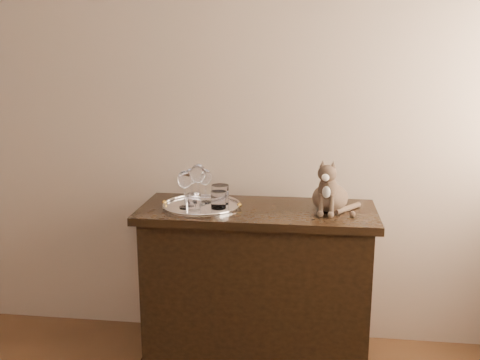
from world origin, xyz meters
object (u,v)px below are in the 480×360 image
object	(u,v)px
tray	(202,206)
tumbler_b	(194,202)
tumbler_a	(219,200)
wine_glass_b	(205,186)
wine_glass_a	(191,185)
sideboard	(257,286)
tumbler_c	(220,195)
cat	(331,184)
wine_glass_d	(198,184)
wine_glass_c	(185,189)

from	to	relation	value
tray	tumbler_b	size ratio (longest dim) A/B	4.91
tumbler_a	tray	bearing A→B (deg)	157.42
tray	wine_glass_b	xyz separation A→B (m)	(0.01, 0.06, 0.09)
wine_glass_a	tumbler_a	bearing A→B (deg)	-35.72
sideboard	wine_glass_a	xyz separation A→B (m)	(-0.36, 0.07, 0.52)
tumbler_c	cat	distance (m)	0.56
wine_glass_b	tumbler_a	xyz separation A→B (m)	(0.09, -0.10, -0.05)
wine_glass_b	tumbler_a	distance (m)	0.14
sideboard	wine_glass_a	bearing A→B (deg)	168.97
cat	tray	bearing A→B (deg)	-166.21
wine_glass_d	sideboard	bearing A→B (deg)	-4.00
wine_glass_b	cat	xyz separation A→B (m)	(0.64, -0.05, 0.04)
wine_glass_d	tumbler_b	world-z (taller)	wine_glass_d
wine_glass_d	wine_glass_c	bearing A→B (deg)	-123.22
tumbler_a	wine_glass_a	bearing A→B (deg)	144.28
wine_glass_a	tray	bearing A→B (deg)	-48.52
wine_glass_a	tumbler_b	size ratio (longest dim) A/B	2.16
tumbler_b	tumbler_c	bearing A→B (deg)	46.37
sideboard	tumbler_c	xyz separation A→B (m)	(-0.20, 0.03, 0.48)
wine_glass_c	cat	distance (m)	0.73
wine_glass_a	wine_glass_c	world-z (taller)	wine_glass_c
tumbler_b	cat	bearing A→B (deg)	8.11
wine_glass_b	tumbler_a	bearing A→B (deg)	-49.70
tray	wine_glass_d	distance (m)	0.12
sideboard	wine_glass_b	xyz separation A→B (m)	(-0.28, 0.05, 0.52)
tray	wine_glass_d	xyz separation A→B (m)	(-0.02, 0.03, 0.11)
wine_glass_d	tumbler_a	xyz separation A→B (m)	(0.12, -0.07, -0.06)
wine_glass_a	tumbler_c	world-z (taller)	wine_glass_a
tumbler_b	tumbler_a	bearing A→B (deg)	19.48
tray	wine_glass_d	size ratio (longest dim) A/B	1.90
tumbler_a	tumbler_b	xyz separation A→B (m)	(-0.12, -0.04, -0.00)
tray	tumbler_a	xyz separation A→B (m)	(0.09, -0.04, 0.05)
wine_glass_c	tumbler_c	xyz separation A→B (m)	(0.16, 0.09, -0.05)
wine_glass_a	tumbler_b	distance (m)	0.17
wine_glass_d	cat	size ratio (longest dim) A/B	0.77
tray	wine_glass_d	bearing A→B (deg)	126.07
sideboard	tumbler_c	distance (m)	0.52
wine_glass_d	tumbler_c	world-z (taller)	wine_glass_d
tray	wine_glass_c	distance (m)	0.13
tumbler_a	cat	distance (m)	0.56
wine_glass_b	tumbler_b	distance (m)	0.16
wine_glass_b	cat	size ratio (longest dim) A/B	0.65
wine_glass_c	wine_glass_d	size ratio (longest dim) A/B	0.91
wine_glass_c	tumbler_a	world-z (taller)	wine_glass_c
wine_glass_a	sideboard	bearing A→B (deg)	-11.03
tumbler_b	cat	world-z (taller)	cat
tumbler_a	tumbler_b	world-z (taller)	tumbler_a
sideboard	wine_glass_d	bearing A→B (deg)	176.00
wine_glass_c	wine_glass_d	world-z (taller)	wine_glass_d
wine_glass_b	tumbler_c	distance (m)	0.09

